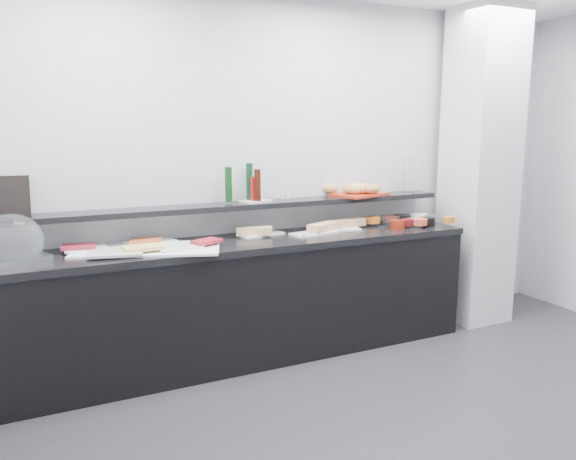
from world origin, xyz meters
name	(u,v)px	position (x,y,z in m)	size (l,w,h in m)	color
ground	(479,449)	(0.00, 0.00, 0.00)	(5.00, 5.00, 0.00)	#2D2D30
back_wall	(309,172)	(0.00, 2.00, 1.35)	(5.00, 0.02, 2.70)	silver
column	(479,169)	(1.50, 1.65, 1.35)	(0.50, 0.50, 2.70)	silver
buffet_cabinet	(243,303)	(-0.70, 1.70, 0.42)	(3.60, 0.60, 0.85)	black
counter_top	(242,244)	(-0.70, 1.70, 0.88)	(3.62, 0.62, 0.05)	black
wall_shelf	(233,206)	(-0.70, 1.88, 1.13)	(3.60, 0.25, 0.04)	black
cloche_base	(4,261)	(-2.25, 1.68, 0.92)	(0.47, 0.31, 0.04)	silver
cloche_dome	(11,241)	(-2.20, 1.73, 1.03)	(0.38, 0.25, 0.34)	white
linen_runner	(148,249)	(-1.39, 1.68, 0.91)	(0.95, 0.45, 0.01)	white
platter_meat_a	(85,248)	(-1.77, 1.81, 0.92)	(0.27, 0.18, 0.01)	white
food_meat_a	(78,247)	(-1.81, 1.79, 0.94)	(0.21, 0.13, 0.02)	maroon
platter_salmon	(150,242)	(-1.33, 1.84, 0.92)	(0.32, 0.21, 0.01)	white
food_salmon	(146,240)	(-1.37, 1.81, 0.94)	(0.21, 0.13, 0.02)	#D4572B
platter_cheese	(116,253)	(-1.61, 1.59, 0.92)	(0.34, 0.23, 0.01)	silver
food_cheese	(143,248)	(-1.43, 1.58, 0.94)	(0.25, 0.16, 0.02)	#FED462
platter_meat_b	(179,248)	(-1.20, 1.57, 0.92)	(0.29, 0.19, 0.01)	white
food_meat_b	(207,241)	(-1.00, 1.60, 0.94)	(0.19, 0.12, 0.02)	maroon
sandwich_plate_left	(261,234)	(-0.50, 1.82, 0.91)	(0.35, 0.15, 0.01)	silver
sandwich_food_left	(254,231)	(-0.57, 1.80, 0.94)	(0.27, 0.10, 0.06)	#DBB173
tongs_left	(251,235)	(-0.59, 1.78, 0.92)	(0.01, 0.01, 0.16)	silver
sandwich_plate_mid	(314,233)	(-0.11, 1.69, 0.91)	(0.38, 0.16, 0.01)	white
sandwich_food_mid	(324,227)	(-0.02, 1.71, 0.94)	(0.29, 0.11, 0.06)	tan
tongs_mid	(308,234)	(-0.21, 1.61, 0.92)	(0.01, 0.01, 0.16)	#B0B3B8
sandwich_plate_right	(339,229)	(0.15, 1.75, 0.91)	(0.34, 0.14, 0.01)	white
sandwich_food_right	(348,223)	(0.26, 1.79, 0.94)	(0.30, 0.11, 0.06)	tan
tongs_right	(335,229)	(0.08, 1.70, 0.92)	(0.01, 0.01, 0.16)	#AFB1B6
bowl_glass_fruit	(390,220)	(0.67, 1.80, 0.94)	(0.17, 0.17, 0.07)	white
fill_glass_fruit	(372,220)	(0.51, 1.82, 0.95)	(0.14, 0.14, 0.05)	orange
bowl_black_jam	(402,219)	(0.81, 1.81, 0.94)	(0.15, 0.15, 0.07)	black
fill_black_jam	(390,219)	(0.67, 1.79, 0.95)	(0.10, 0.10, 0.05)	#5E160D
bowl_glass_cream	(425,217)	(1.05, 1.80, 0.94)	(0.20, 0.20, 0.07)	white
fill_glass_cream	(418,216)	(0.98, 1.80, 0.95)	(0.16, 0.16, 0.05)	white
bowl_red_jam	(397,224)	(0.61, 1.60, 0.94)	(0.12, 0.12, 0.07)	maroon
fill_red_jam	(407,222)	(0.69, 1.59, 0.95)	(0.10, 0.10, 0.05)	#600D12
bowl_glass_salmon	(414,223)	(0.78, 1.61, 0.94)	(0.14, 0.14, 0.07)	silver
fill_glass_salmon	(419,222)	(0.80, 1.57, 0.95)	(0.13, 0.13, 0.05)	#CC4B31
bowl_black_fruit	(428,222)	(0.92, 1.60, 0.94)	(0.11, 0.11, 0.07)	black
fill_black_fruit	(448,219)	(1.10, 1.56, 0.95)	(0.11, 0.11, 0.05)	#C9671B
framed_print	(12,196)	(-2.18, 1.93, 1.28)	(0.21, 0.02, 0.26)	black
condiment_tray	(255,201)	(-0.51, 1.90, 1.16)	(0.23, 0.14, 0.01)	white
bottle_green_a	(228,184)	(-0.73, 1.90, 1.29)	(0.05, 0.05, 0.26)	#0F3712
bottle_brown	(258,185)	(-0.51, 1.85, 1.28)	(0.05, 0.05, 0.24)	#331109
bottle_green_b	(249,181)	(-0.54, 1.94, 1.30)	(0.05, 0.05, 0.28)	#0E3519
bottle_hot	(253,189)	(-0.53, 1.89, 1.25)	(0.04, 0.04, 0.18)	#B40F0C
shaker_salt	(282,195)	(-0.30, 1.87, 1.20)	(0.03, 0.03, 0.07)	silver
shaker_pepper	(287,194)	(-0.25, 1.88, 1.20)	(0.03, 0.03, 0.07)	white
bread_tray	(359,194)	(0.41, 1.87, 1.16)	(0.44, 0.31, 0.02)	#A72612
bread_roll_nw	(330,188)	(0.19, 1.98, 1.21)	(0.13, 0.08, 0.08)	#B89446
bread_roll_n	(353,188)	(0.39, 1.93, 1.21)	(0.12, 0.08, 0.08)	#BF7C48
bread_roll_ne	(365,187)	(0.49, 1.91, 1.21)	(0.13, 0.08, 0.08)	#C4794A
bread_roll_sw	(355,189)	(0.35, 1.84, 1.21)	(0.14, 0.09, 0.08)	tan
bread_roll_s	(362,189)	(0.41, 1.84, 1.21)	(0.16, 0.10, 0.08)	tan
bread_roll_se	(372,189)	(0.49, 1.79, 1.21)	(0.15, 0.09, 0.08)	#B48244
bread_roll_midw	(350,189)	(0.32, 1.87, 1.21)	(0.13, 0.08, 0.08)	#B18143
bread_roll_mide	(358,188)	(0.42, 1.91, 1.21)	(0.15, 0.10, 0.08)	#B29144
carafe	(409,175)	(0.92, 1.88, 1.30)	(0.11, 0.11, 0.30)	silver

